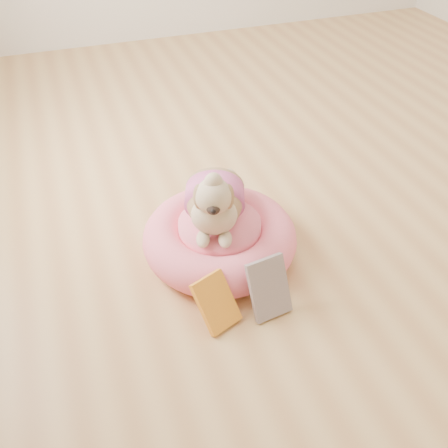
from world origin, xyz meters
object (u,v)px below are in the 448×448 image
object	(u,v)px
dog	(214,189)
book_white	(269,288)
pet_bed	(220,238)
book_yellow	(216,302)

from	to	relation	value
dog	book_white	xyz separation A→B (m)	(0.08, -0.35, -0.20)
pet_bed	book_white	bearing A→B (deg)	-79.57
pet_bed	book_yellow	distance (m)	0.34
pet_bed	dog	bearing A→B (deg)	138.48
dog	book_yellow	distance (m)	0.41
book_white	dog	bearing A→B (deg)	94.60
dog	book_white	size ratio (longest dim) A/B	1.85
pet_bed	book_white	distance (m)	0.34
book_white	book_yellow	bearing A→B (deg)	167.35
dog	book_yellow	world-z (taller)	dog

